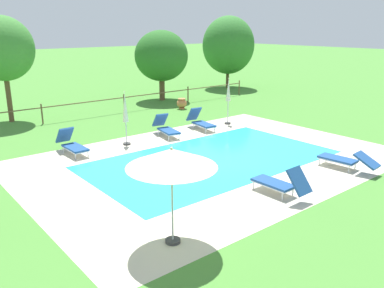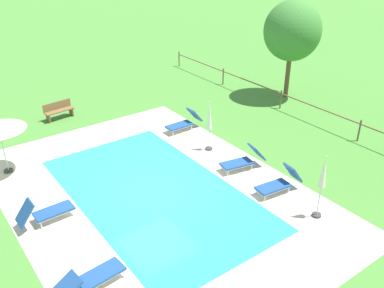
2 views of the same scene
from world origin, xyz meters
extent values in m
plane|color=#478433|center=(0.00, 0.00, 0.00)|extent=(160.00, 160.00, 0.00)
cube|color=beige|center=(0.00, 0.00, 0.00)|extent=(13.84, 9.74, 0.01)
cube|color=#2DB7C6|center=(0.00, 0.00, 0.01)|extent=(9.39, 5.29, 0.01)
cube|color=beige|center=(0.00, 2.76, 0.01)|extent=(9.87, 0.24, 0.01)
cube|color=beige|center=(0.00, -2.76, 0.01)|extent=(9.87, 0.24, 0.01)
cube|color=beige|center=(4.81, 0.00, 0.01)|extent=(0.24, 5.29, 0.01)
cube|color=beige|center=(-4.81, 0.00, 0.01)|extent=(0.24, 5.29, 0.01)
cube|color=navy|center=(2.64, 3.50, 0.32)|extent=(0.76, 1.36, 0.07)
cube|color=navy|center=(2.75, 4.39, 0.65)|extent=(0.66, 0.62, 0.72)
cube|color=silver|center=(2.64, 3.50, 0.26)|extent=(0.72, 1.34, 0.04)
cylinder|color=silver|center=(2.83, 2.92, 0.14)|extent=(0.04, 0.04, 0.28)
cylinder|color=silver|center=(2.32, 2.98, 0.14)|extent=(0.04, 0.04, 0.28)
cylinder|color=silver|center=(2.96, 4.02, 0.14)|extent=(0.04, 0.04, 0.28)
cylinder|color=silver|center=(2.46, 4.08, 0.14)|extent=(0.04, 0.04, 0.28)
cube|color=navy|center=(2.92, -3.50, 0.32)|extent=(0.72, 1.35, 0.07)
cube|color=navy|center=(3.01, -4.52, 0.50)|extent=(0.67, 0.84, 0.44)
cube|color=silver|center=(2.92, -3.50, 0.26)|extent=(0.69, 1.32, 0.04)
cylinder|color=silver|center=(2.61, -2.97, 0.14)|extent=(0.04, 0.04, 0.28)
cylinder|color=silver|center=(3.12, -2.92, 0.14)|extent=(0.04, 0.04, 0.28)
cylinder|color=silver|center=(2.72, -4.07, 0.14)|extent=(0.04, 0.04, 0.28)
cylinder|color=silver|center=(3.22, -4.02, 0.14)|extent=(0.04, 0.04, 0.28)
cube|color=navy|center=(-3.79, 3.76, 0.32)|extent=(0.62, 1.31, 0.07)
cube|color=navy|center=(-3.81, 4.68, 0.64)|extent=(0.61, 0.60, 0.69)
cube|color=silver|center=(-3.79, 3.76, 0.26)|extent=(0.59, 1.28, 0.04)
cylinder|color=silver|center=(-3.53, 3.21, 0.14)|extent=(0.04, 0.04, 0.28)
cylinder|color=silver|center=(-4.04, 3.21, 0.14)|extent=(0.04, 0.04, 0.28)
cylinder|color=silver|center=(-3.55, 4.32, 0.14)|extent=(0.04, 0.04, 0.28)
cylinder|color=silver|center=(-4.06, 4.31, 0.14)|extent=(0.04, 0.04, 0.28)
cube|color=navy|center=(-0.67, -3.52, 0.32)|extent=(0.63, 1.31, 0.07)
cube|color=navy|center=(-0.65, -4.43, 0.65)|extent=(0.61, 0.58, 0.71)
cube|color=silver|center=(-0.67, -3.52, 0.26)|extent=(0.60, 1.29, 0.04)
cylinder|color=silver|center=(-0.94, -2.97, 0.14)|extent=(0.04, 0.04, 0.28)
cylinder|color=silver|center=(-0.43, -2.96, 0.14)|extent=(0.04, 0.04, 0.28)
cylinder|color=silver|center=(-0.91, -4.08, 0.14)|extent=(0.04, 0.04, 0.28)
cylinder|color=silver|center=(-0.40, -4.07, 0.14)|extent=(0.04, 0.04, 0.28)
cube|color=navy|center=(0.58, 3.56, 0.32)|extent=(0.84, 1.39, 0.07)
cube|color=navy|center=(0.76, 4.47, 0.63)|extent=(0.70, 0.71, 0.68)
cube|color=silver|center=(0.58, 3.56, 0.26)|extent=(0.80, 1.36, 0.04)
cylinder|color=silver|center=(0.72, 2.97, 0.14)|extent=(0.04, 0.04, 0.28)
cylinder|color=silver|center=(0.22, 3.07, 0.14)|extent=(0.04, 0.04, 0.28)
cylinder|color=silver|center=(0.93, 4.05, 0.14)|extent=(0.04, 0.04, 0.28)
cylinder|color=silver|center=(0.43, 4.15, 0.14)|extent=(0.04, 0.04, 0.28)
cylinder|color=#383838|center=(-4.78, -3.95, 0.04)|extent=(0.36, 0.36, 0.08)
cylinder|color=#B2B5B7|center=(-4.78, -3.95, 1.14)|extent=(0.04, 0.04, 2.28)
cone|color=beige|center=(-4.78, -3.95, 2.09)|extent=(2.06, 2.06, 0.42)
sphere|color=beige|center=(-4.78, -3.95, 2.31)|extent=(0.06, 0.06, 0.06)
cylinder|color=#383838|center=(-1.49, 3.77, 0.04)|extent=(0.32, 0.32, 0.08)
cylinder|color=#B2B5B7|center=(-1.49, 3.77, 0.50)|extent=(0.04, 0.04, 1.01)
cone|color=beige|center=(-1.49, 3.77, 1.63)|extent=(0.24, 0.24, 1.25)
sphere|color=beige|center=(-1.49, 3.77, 2.28)|extent=(0.05, 0.05, 0.05)
cylinder|color=#383838|center=(4.48, 3.74, 0.04)|extent=(0.32, 0.32, 0.08)
cylinder|color=#B2B5B7|center=(4.48, 3.74, 0.61)|extent=(0.04, 0.04, 1.21)
cone|color=beige|center=(4.48, 3.74, 1.77)|extent=(0.25, 0.25, 1.12)
sphere|color=beige|center=(4.48, 3.74, 2.35)|extent=(0.05, 0.05, 0.05)
cylinder|color=#C67547|center=(5.05, 8.34, 0.04)|extent=(0.34, 0.34, 0.08)
ellipsoid|color=#C67547|center=(5.05, 8.34, 0.35)|extent=(0.62, 0.62, 0.53)
cylinder|color=#C67547|center=(5.05, 8.34, 0.61)|extent=(0.46, 0.46, 0.06)
cylinder|color=brown|center=(-2.92, 9.82, 0.53)|extent=(0.08, 0.08, 1.05)
cylinder|color=brown|center=(1.91, 9.82, 0.53)|extent=(0.08, 0.08, 1.05)
cylinder|color=brown|center=(6.74, 9.82, 0.53)|extent=(0.08, 0.08, 1.05)
cylinder|color=brown|center=(11.57, 9.82, 0.53)|extent=(0.08, 0.08, 1.05)
cube|color=brown|center=(-0.50, 9.82, 0.85)|extent=(24.14, 0.05, 0.05)
cylinder|color=brown|center=(13.38, 12.92, 0.85)|extent=(0.25, 0.25, 1.70)
ellipsoid|color=#33752D|center=(13.38, 12.92, 3.40)|extent=(4.14, 4.14, 4.55)
cylinder|color=brown|center=(-4.00, 11.43, 1.28)|extent=(0.26, 0.26, 2.56)
ellipsoid|color=#3D7F33|center=(-4.00, 11.43, 3.78)|extent=(3.12, 3.12, 3.27)
cylinder|color=brown|center=(5.90, 11.60, 0.86)|extent=(0.37, 0.37, 1.72)
ellipsoid|color=#286623|center=(5.90, 11.60, 2.97)|extent=(3.55, 3.55, 3.34)
camera|label=1|loc=(-9.72, -10.68, 4.88)|focal=37.41mm
camera|label=2|loc=(11.30, -6.52, 8.79)|focal=39.17mm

